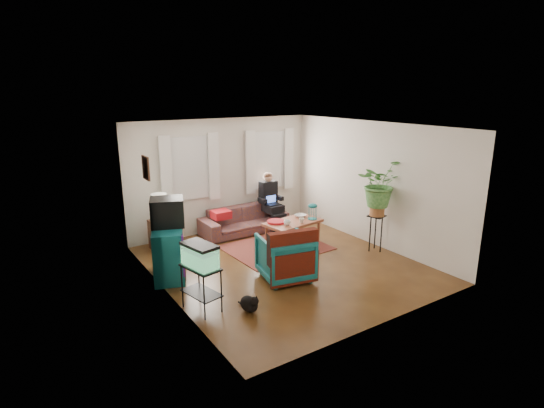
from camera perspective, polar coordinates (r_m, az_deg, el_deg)
floor at (r=8.15m, az=1.55°, el=-8.11°), size 4.50×5.00×0.01m
ceiling at (r=7.51m, az=1.69°, el=10.43°), size 4.50×5.00×0.01m
wall_back at (r=9.84m, az=-6.70°, el=3.81°), size 4.50×0.01×2.60m
wall_front at (r=5.93m, az=15.49°, el=-4.29°), size 4.50×0.01×2.60m
wall_left at (r=6.75m, az=-14.31°, el=-1.83°), size 0.01×5.00×2.60m
wall_right at (r=9.16m, az=13.29°, el=2.67°), size 0.01×5.00×2.60m
window_left at (r=9.45m, az=-11.04°, el=4.71°), size 1.08×0.04×1.38m
window_right at (r=10.38m, az=-0.48°, el=5.91°), size 1.08×0.04×1.38m
curtains_left at (r=9.38m, az=-10.86°, el=4.64°), size 1.36×0.06×1.50m
curtains_right at (r=10.31m, az=-0.24°, el=5.85°), size 1.36×0.06×1.50m
picture_frame at (r=7.41m, az=-16.54°, el=4.67°), size 0.04×0.32×0.40m
area_rug at (r=8.95m, az=0.54°, el=-5.86°), size 2.06×1.68×0.01m
sofa at (r=9.80m, az=-3.80°, el=-1.61°), size 2.02×0.80×0.79m
seated_person at (r=10.11m, az=-0.22°, el=0.16°), size 0.51×0.62×1.20m
side_table at (r=9.10m, az=-14.62°, el=-3.98°), size 0.46×0.46×0.62m
table_lamp at (r=8.94m, az=-14.86°, el=-0.50°), size 0.35×0.35×0.57m
dresser at (r=7.72m, az=-13.74°, el=-6.27°), size 0.82×1.13×0.92m
crt_tv at (r=7.59m, az=-13.91°, el=-1.04°), size 0.70×0.67×0.49m
aquarium_stand at (r=6.53m, az=-9.46°, el=-11.13°), size 0.48×0.69×0.70m
aquarium at (r=6.32m, az=-9.67°, el=-6.79°), size 0.43×0.62×0.37m
black_cat at (r=6.49m, az=-3.11°, el=-13.07°), size 0.25×0.37×0.30m
armchair at (r=7.43m, az=1.78°, el=-6.87°), size 0.98×0.94×0.87m
serape_throw at (r=7.08m, az=2.87°, el=-6.46°), size 0.89×0.37×0.71m
coffee_table at (r=9.11m, az=2.82°, el=-3.85°), size 1.31×0.84×0.51m
cup_a at (r=8.76m, az=2.05°, el=-2.52°), size 0.16×0.16×0.11m
cup_b at (r=8.92m, az=4.00°, el=-2.23°), size 0.13×0.13×0.10m
bowl at (r=9.33m, az=3.83°, el=-1.59°), size 0.27×0.27×0.06m
snack_tray at (r=8.93m, az=0.56°, el=-2.39°), size 0.43×0.43×0.04m
birdcage at (r=9.16m, az=5.47°, el=-0.97°), size 0.23×0.23×0.36m
plant_stand at (r=8.93m, az=13.75°, el=-3.83°), size 0.39×0.39×0.76m
potted_plant at (r=8.69m, az=14.12°, el=1.80°), size 1.03×0.95×0.96m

